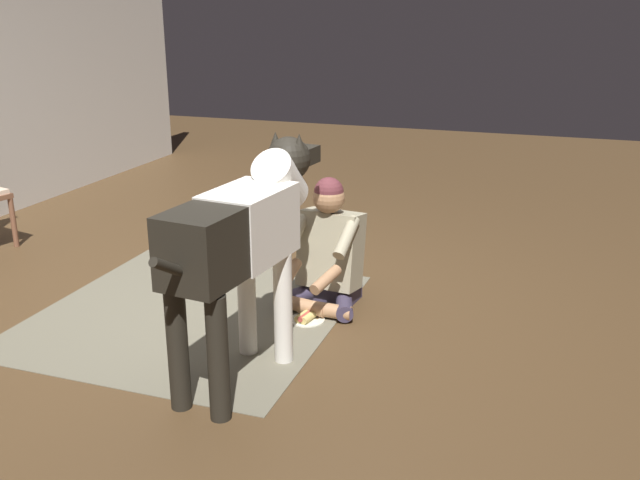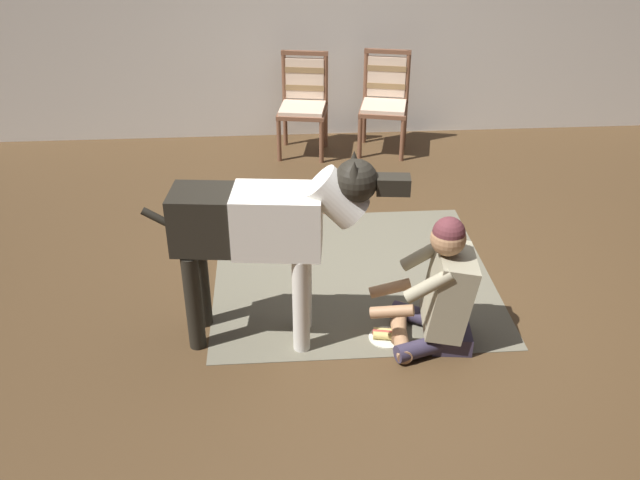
% 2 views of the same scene
% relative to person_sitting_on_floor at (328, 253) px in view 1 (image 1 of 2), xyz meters
% --- Properties ---
extents(ground_plane, '(14.80, 14.80, 0.00)m').
position_rel_person_sitting_on_floor_xyz_m(ground_plane, '(-0.14, 0.54, -0.36)').
color(ground_plane, '#4B351F').
extents(area_rug, '(1.98, 1.90, 0.01)m').
position_rel_person_sitting_on_floor_xyz_m(area_rug, '(-0.44, 0.80, -0.36)').
color(area_rug, '#66614F').
rests_on(area_rug, ground).
extents(person_sitting_on_floor, '(0.67, 0.57, 0.87)m').
position_rel_person_sitting_on_floor_xyz_m(person_sitting_on_floor, '(0.00, 0.00, 0.00)').
color(person_sitting_on_floor, '#393148').
rests_on(person_sitting_on_floor, ground).
extents(large_dog, '(1.55, 0.42, 1.25)m').
position_rel_person_sitting_on_floor_xyz_m(large_dog, '(-1.03, 0.12, 0.44)').
color(large_dog, silver).
rests_on(large_dog, ground).
extents(hot_dog_on_plate, '(0.22, 0.22, 0.06)m').
position_rel_person_sitting_on_floor_xyz_m(hot_dog_on_plate, '(-0.31, 0.03, -0.33)').
color(hot_dog_on_plate, silver).
rests_on(hot_dog_on_plate, ground).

